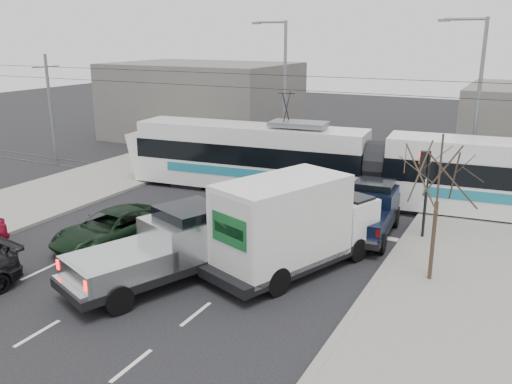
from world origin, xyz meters
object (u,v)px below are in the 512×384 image
at_px(bare_tree, 439,175).
at_px(traffic_signal, 424,175).
at_px(silver_pickup, 171,246).
at_px(navy_pickup, 370,210).
at_px(box_truck, 294,225).
at_px(street_lamp_far, 282,85).
at_px(street_lamp_near, 475,98).
at_px(tram, 375,167).
at_px(green_car, 113,228).

distance_m(bare_tree, traffic_signal, 4.28).
height_order(silver_pickup, navy_pickup, silver_pickup).
relative_size(traffic_signal, box_truck, 0.49).
bearing_deg(bare_tree, street_lamp_far, 131.12).
bearing_deg(navy_pickup, silver_pickup, -127.60).
relative_size(traffic_signal, street_lamp_far, 0.40).
height_order(traffic_signal, street_lamp_far, street_lamp_far).
relative_size(street_lamp_near, tram, 0.34).
bearing_deg(green_car, navy_pickup, 42.51).
distance_m(tram, green_car, 12.94).
bearing_deg(navy_pickup, street_lamp_far, 127.00).
height_order(street_lamp_near, street_lamp_far, same).
relative_size(box_truck, navy_pickup, 1.39).
bearing_deg(street_lamp_near, traffic_signal, -96.41).
bearing_deg(silver_pickup, street_lamp_near, 84.52).
relative_size(street_lamp_far, tram, 0.34).
distance_m(silver_pickup, box_truck, 4.37).
bearing_deg(tram, street_lamp_near, 36.91).
bearing_deg(navy_pickup, tram, 98.82).
bearing_deg(street_lamp_near, tram, -137.78).
bearing_deg(street_lamp_far, bare_tree, -48.88).
xyz_separation_m(bare_tree, green_car, (-11.94, -2.28, -3.08)).
xyz_separation_m(street_lamp_far, tram, (7.63, -5.52, -3.23)).
relative_size(traffic_signal, street_lamp_near, 0.40).
distance_m(tram, box_truck, 9.15).
distance_m(bare_tree, silver_pickup, 9.24).
bearing_deg(street_lamp_near, silver_pickup, -116.93).
bearing_deg(street_lamp_near, navy_pickup, -110.11).
bearing_deg(green_car, traffic_signal, 38.56).
relative_size(silver_pickup, navy_pickup, 1.35).
bearing_deg(traffic_signal, tram, 127.24).
distance_m(traffic_signal, tram, 5.08).
height_order(street_lamp_near, silver_pickup, street_lamp_near).
bearing_deg(green_car, street_lamp_near, 58.19).
distance_m(silver_pickup, navy_pickup, 8.89).
bearing_deg(traffic_signal, street_lamp_far, 138.28).
relative_size(street_lamp_far, navy_pickup, 1.71).
bearing_deg(navy_pickup, bare_tree, -53.55).
relative_size(street_lamp_near, navy_pickup, 1.71).
relative_size(silver_pickup, box_truck, 0.97).
height_order(street_lamp_near, green_car, street_lamp_near).
xyz_separation_m(bare_tree, traffic_signal, (-1.13, 4.00, -1.05)).
distance_m(bare_tree, navy_pickup, 5.55).
relative_size(bare_tree, box_truck, 0.68).
relative_size(traffic_signal, tram, 0.14).
distance_m(street_lamp_far, green_car, 16.39).
distance_m(bare_tree, tram, 9.20).
bearing_deg(navy_pickup, street_lamp_near, 65.61).
bearing_deg(tram, box_truck, -97.85).
height_order(bare_tree, tram, tram).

